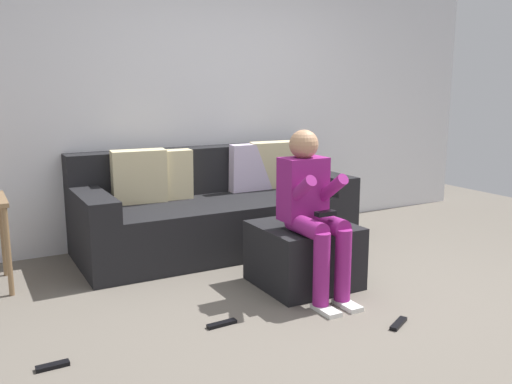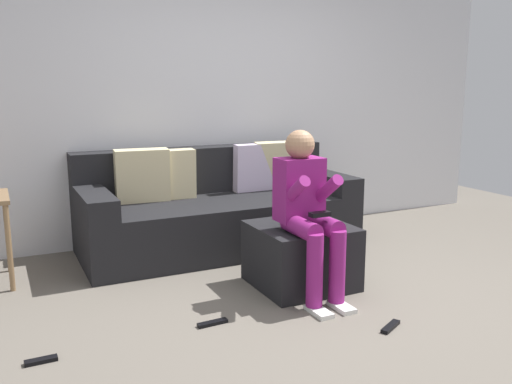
{
  "view_description": "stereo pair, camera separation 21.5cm",
  "coord_description": "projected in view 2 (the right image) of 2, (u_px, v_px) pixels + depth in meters",
  "views": [
    {
      "loc": [
        -2.21,
        -2.72,
        1.44
      ],
      "look_at": [
        -0.16,
        1.01,
        0.6
      ],
      "focal_mm": 38.36,
      "sensor_mm": 36.0,
      "label": 1
    },
    {
      "loc": [
        -2.02,
        -2.82,
        1.44
      ],
      "look_at": [
        -0.16,
        1.01,
        0.6
      ],
      "focal_mm": 38.36,
      "sensor_mm": 36.0,
      "label": 2
    }
  ],
  "objects": [
    {
      "name": "ground_plane",
      "position": [
        345.0,
        306.0,
        3.63
      ],
      "size": [
        8.1,
        8.1,
        0.0
      ],
      "primitive_type": "plane",
      "color": "#6B6359"
    },
    {
      "name": "wall_back",
      "position": [
        222.0,
        106.0,
        5.26
      ],
      "size": [
        6.23,
        0.1,
        2.49
      ],
      "primitive_type": "cube",
      "color": "silver",
      "rests_on": "ground_plane"
    },
    {
      "name": "couch_sectional",
      "position": [
        216.0,
        210.0,
        4.9
      ],
      "size": [
        2.39,
        0.99,
        0.91
      ],
      "color": "black",
      "rests_on": "ground_plane"
    },
    {
      "name": "ottoman",
      "position": [
        301.0,
        255.0,
        3.97
      ],
      "size": [
        0.66,
        0.65,
        0.45
      ],
      "primitive_type": "cube",
      "color": "black",
      "rests_on": "ground_plane"
    },
    {
      "name": "person_seated",
      "position": [
        308.0,
        206.0,
        3.69
      ],
      "size": [
        0.31,
        0.63,
        1.14
      ],
      "color": "#8C1E72",
      "rests_on": "ground_plane"
    },
    {
      "name": "remote_near_ottoman",
      "position": [
        391.0,
        327.0,
        3.29
      ],
      "size": [
        0.19,
        0.13,
        0.02
      ],
      "primitive_type": "cube",
      "rotation": [
        0.0,
        0.0,
        0.49
      ],
      "color": "black",
      "rests_on": "ground_plane"
    },
    {
      "name": "remote_by_storage_bin",
      "position": [
        213.0,
        323.0,
        3.34
      ],
      "size": [
        0.19,
        0.06,
        0.02
      ],
      "primitive_type": "cube",
      "rotation": [
        0.0,
        0.0,
        0.06
      ],
      "color": "black",
      "rests_on": "ground_plane"
    },
    {
      "name": "remote_under_side_table",
      "position": [
        41.0,
        361.0,
        2.89
      ],
      "size": [
        0.17,
        0.05,
        0.02
      ],
      "primitive_type": "cube",
      "rotation": [
        0.0,
        0.0,
        0.02
      ],
      "color": "black",
      "rests_on": "ground_plane"
    }
  ]
}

